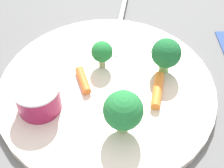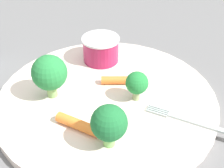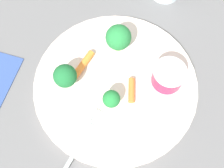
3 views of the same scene
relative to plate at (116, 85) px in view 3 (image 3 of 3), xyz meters
name	(u,v)px [view 3 (image 3 of 3)]	position (x,y,z in m)	size (l,w,h in m)	color
ground_plane	(116,86)	(0.00, 0.00, -0.01)	(2.40, 2.40, 0.00)	slate
plate	(116,85)	(0.00, 0.00, 0.00)	(0.30, 0.30, 0.01)	silver
sauce_cup	(168,76)	(0.01, -0.09, 0.03)	(0.06, 0.06, 0.04)	#9D1D48
broccoli_floret_0	(65,75)	(0.00, 0.09, 0.04)	(0.04, 0.04, 0.05)	#83C666
broccoli_floret_1	(118,38)	(0.07, -0.01, 0.04)	(0.05, 0.05, 0.06)	#85AC61
broccoli_floret_2	(111,99)	(-0.04, 0.01, 0.03)	(0.03, 0.03, 0.04)	#98A872
carrot_stick_0	(83,64)	(0.04, 0.06, 0.01)	(0.01, 0.01, 0.06)	orange
carrot_stick_1	(132,90)	(-0.02, -0.03, 0.01)	(0.01, 0.01, 0.04)	orange
fork	(72,157)	(-0.13, 0.07, 0.01)	(0.17, 0.10, 0.00)	#ACB9B9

